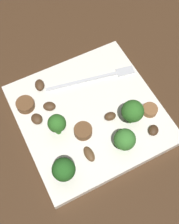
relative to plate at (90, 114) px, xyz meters
name	(u,v)px	position (x,y,z in m)	size (l,w,h in m)	color
ground_plane	(90,116)	(0.00, 0.00, -0.01)	(1.40, 1.40, 0.00)	#422B19
plate	(90,114)	(0.00, 0.00, 0.00)	(0.26, 0.26, 0.02)	white
fork	(97,78)	(0.05, 0.06, 0.01)	(0.18, 0.05, 0.00)	silver
broccoli_floret_0	(133,111)	(0.06, -0.05, 0.05)	(0.04, 0.04, 0.06)	#347525
broccoli_floret_1	(57,124)	(-0.07, -0.01, 0.04)	(0.03, 0.03, 0.05)	#347525
broccoli_floret_2	(125,140)	(0.02, -0.09, 0.04)	(0.04, 0.04, 0.05)	#408630
broccoli_floret_3	(64,170)	(-0.09, -0.09, 0.05)	(0.04, 0.04, 0.06)	#296420
sausage_slice_0	(83,131)	(-0.03, -0.03, 0.02)	(0.03, 0.03, 0.01)	brown
sausage_slice_1	(150,110)	(0.10, -0.05, 0.01)	(0.03, 0.03, 0.01)	brown
sausage_slice_2	(25,105)	(-0.10, 0.06, 0.02)	(0.03, 0.03, 0.01)	brown
mushroom_0	(37,119)	(-0.09, 0.03, 0.02)	(0.02, 0.02, 0.01)	#4C331E
mushroom_1	(89,154)	(-0.04, -0.08, 0.01)	(0.03, 0.02, 0.01)	brown
mushroom_2	(40,85)	(-0.06, 0.09, 0.02)	(0.03, 0.02, 0.01)	#4C331E
mushroom_3	(110,116)	(0.03, -0.03, 0.02)	(0.02, 0.02, 0.01)	#4C331E
mushroom_4	(153,130)	(0.08, -0.09, 0.01)	(0.02, 0.02, 0.01)	#422B19
mushroom_5	(49,106)	(-0.06, 0.04, 0.01)	(0.02, 0.02, 0.01)	#4C331E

